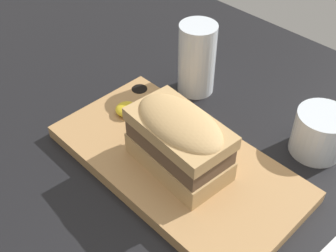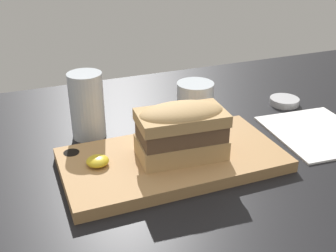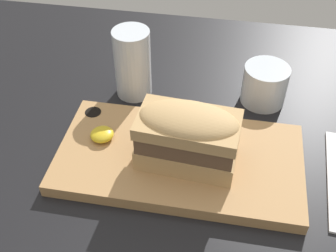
# 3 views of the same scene
# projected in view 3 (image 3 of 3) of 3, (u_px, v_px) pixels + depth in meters

# --- Properties ---
(dining_table) EXTENTS (1.83, 0.96, 0.02)m
(dining_table) POSITION_uv_depth(u_px,v_px,m) (221.00, 183.00, 0.64)
(dining_table) COLOR black
(dining_table) RESTS_ON ground
(serving_board) EXTENTS (0.37, 0.20, 0.02)m
(serving_board) POSITION_uv_depth(u_px,v_px,m) (179.00, 158.00, 0.65)
(serving_board) COLOR tan
(serving_board) RESTS_ON dining_table
(sandwich) EXTENTS (0.15, 0.09, 0.09)m
(sandwich) POSITION_uv_depth(u_px,v_px,m) (188.00, 135.00, 0.60)
(sandwich) COLOR tan
(sandwich) RESTS_ON serving_board
(mustard_dollop) EXTENTS (0.04, 0.04, 0.01)m
(mustard_dollop) POSITION_uv_depth(u_px,v_px,m) (102.00, 134.00, 0.66)
(mustard_dollop) COLOR gold
(mustard_dollop) RESTS_ON serving_board
(water_glass) EXTENTS (0.06, 0.06, 0.13)m
(water_glass) POSITION_uv_depth(u_px,v_px,m) (133.00, 68.00, 0.75)
(water_glass) COLOR silver
(water_glass) RESTS_ON dining_table
(wine_glass) EXTENTS (0.08, 0.08, 0.07)m
(wine_glass) POSITION_uv_depth(u_px,v_px,m) (264.00, 86.00, 0.75)
(wine_glass) COLOR silver
(wine_glass) RESTS_ON dining_table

